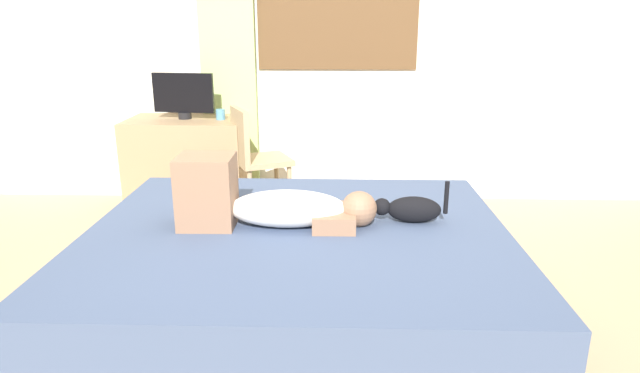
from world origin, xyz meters
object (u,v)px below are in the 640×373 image
at_px(bed, 298,280).
at_px(cup, 221,114).
at_px(desk, 189,165).
at_px(chair_by_desk, 254,155).
at_px(tv_monitor, 183,95).
at_px(cat, 410,209).
at_px(person_lying, 267,203).

height_order(bed, cup, cup).
height_order(desk, chair_by_desk, chair_by_desk).
bearing_deg(tv_monitor, cat, -47.01).
bearing_deg(person_lying, chair_by_desk, 100.89).
relative_size(desk, tv_monitor, 1.88).
distance_m(person_lying, cup, 1.77).
relative_size(cat, chair_by_desk, 0.42).
relative_size(person_lying, cup, 11.78).
bearing_deg(desk, cup, -5.85).
bearing_deg(cup, person_lying, -71.48).
distance_m(tv_monitor, cup, 0.32).
xyz_separation_m(cat, desk, (-1.53, 1.64, -0.22)).
bearing_deg(cat, tv_monitor, 132.99).
bearing_deg(desk, cat, -47.06).
relative_size(cat, cup, 4.51).
bearing_deg(tv_monitor, cup, -5.79).
bearing_deg(cup, bed, -67.67).
bearing_deg(person_lying, tv_monitor, 116.38).
relative_size(person_lying, chair_by_desk, 1.09).
distance_m(desk, cup, 0.50).
bearing_deg(cup, cat, -52.30).
height_order(bed, tv_monitor, tv_monitor).
relative_size(desk, cup, 11.32).
distance_m(person_lying, chair_by_desk, 1.52).
xyz_separation_m(desk, cup, (0.28, -0.03, 0.41)).
bearing_deg(tv_monitor, bed, -60.49).
height_order(bed, chair_by_desk, chair_by_desk).
relative_size(bed, tv_monitor, 4.24).
relative_size(person_lying, tv_monitor, 1.95).
xyz_separation_m(cat, tv_monitor, (-1.53, 1.64, 0.33)).
height_order(person_lying, desk, person_lying).
distance_m(person_lying, desk, 1.92).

